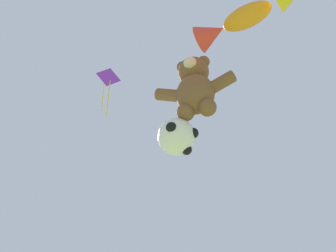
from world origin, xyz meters
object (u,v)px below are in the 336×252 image
object	(u,v)px
teddy_bear_kite	(195,87)
diamond_kite	(108,82)
soccer_ball_kite	(177,137)
fish_kite_tangerine	(229,25)

from	to	relation	value
teddy_bear_kite	diamond_kite	bearing A→B (deg)	169.69
teddy_bear_kite	soccer_ball_kite	distance (m)	1.61
fish_kite_tangerine	diamond_kite	xyz separation A→B (m)	(-4.43, 1.75, 1.35)
soccer_ball_kite	diamond_kite	size ratio (longest dim) A/B	0.46
teddy_bear_kite	fish_kite_tangerine	xyz separation A→B (m)	(1.28, -1.17, 0.70)
teddy_bear_kite	fish_kite_tangerine	distance (m)	1.87
soccer_ball_kite	fish_kite_tangerine	size ratio (longest dim) A/B	0.51
fish_kite_tangerine	soccer_ball_kite	bearing A→B (deg)	142.47
fish_kite_tangerine	diamond_kite	size ratio (longest dim) A/B	0.90
diamond_kite	teddy_bear_kite	bearing A→B (deg)	-10.31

